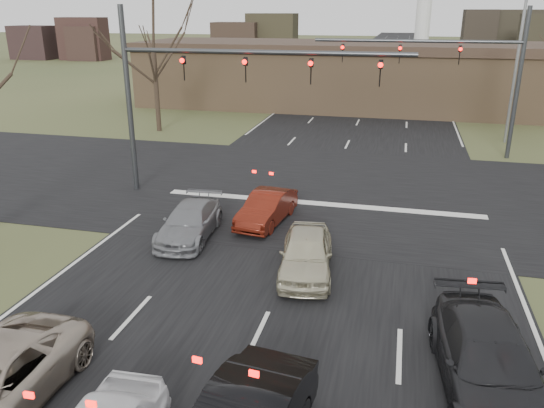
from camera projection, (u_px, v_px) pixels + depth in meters
The scene contains 11 objects.
road_main at pixel (379, 78), 65.41m from camera, with size 14.00×300.00×0.02m, color black.
road_cross at pixel (326, 189), 24.35m from camera, with size 200.00×14.00×0.02m, color black.
building at pixel (391, 76), 43.98m from camera, with size 42.40×10.40×5.30m.
mast_arm_near at pixel (198, 79), 21.96m from camera, with size 12.12×0.24×8.00m.
mast_arm_far at pixel (465, 65), 28.55m from camera, with size 11.12×0.24×8.00m.
streetlight_right_far at pixel (515, 50), 31.30m from camera, with size 2.34×0.25×10.00m.
tree_left_far at pixel (151, 17), 33.87m from camera, with size 5.70×5.70×9.50m.
car_charcoal_sedan at pixel (489, 362), 11.24m from camera, with size 2.01×4.94×1.43m, color black.
car_grey_ahead at pixel (190, 222), 19.05m from camera, with size 1.67×4.11×1.19m, color gray.
car_red_ahead at pixel (267, 208), 20.36m from camera, with size 1.28×3.67×1.21m, color #57160C.
car_silver_ahead at pixel (306, 253), 16.41m from camera, with size 1.59×3.95×1.34m, color beige.
Camera 1 is at (3.08, -8.04, 7.72)m, focal length 35.00 mm.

